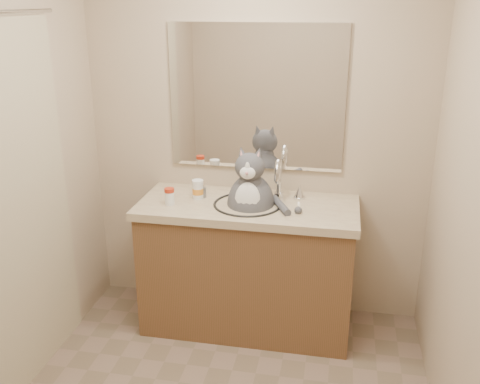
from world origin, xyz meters
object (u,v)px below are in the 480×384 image
pill_bottle_orange (198,190)px  grey_canister (203,192)px  cat (251,200)px  pill_bottle_redcap (170,196)px

pill_bottle_orange → grey_canister: bearing=43.1°
cat → pill_bottle_redcap: size_ratio=5.55×
pill_bottle_orange → pill_bottle_redcap: bearing=-135.8°
cat → grey_canister: size_ratio=8.97×
cat → pill_bottle_redcap: bearing=-169.1°
pill_bottle_redcap → grey_canister: bearing=44.1°
pill_bottle_redcap → cat: bearing=10.7°
pill_bottle_redcap → pill_bottle_orange: 0.20m
pill_bottle_redcap → grey_canister: size_ratio=1.61×
cat → pill_bottle_redcap: (-0.48, -0.09, 0.03)m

